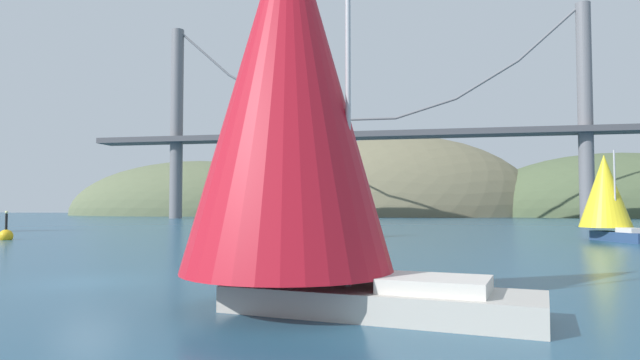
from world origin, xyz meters
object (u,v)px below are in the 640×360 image
object	(u,v)px
sailboat_green_sail	(317,189)
sailboat_yellow_sail	(606,194)
channel_buoy	(6,235)
sailboat_crimson_sail	(292,94)

from	to	relation	value
sailboat_green_sail	sailboat_yellow_sail	world-z (taller)	sailboat_green_sail
sailboat_green_sail	channel_buoy	world-z (taller)	sailboat_green_sail
sailboat_yellow_sail	channel_buoy	distance (m)	49.31
sailboat_green_sail	sailboat_yellow_sail	size ratio (longest dim) A/B	1.22
sailboat_crimson_sail	channel_buoy	world-z (taller)	sailboat_crimson_sail
sailboat_green_sail	sailboat_crimson_sail	xyz separation A→B (m)	(5.52, -31.01, 1.72)
sailboat_green_sail	sailboat_yellow_sail	bearing A→B (deg)	5.67
sailboat_yellow_sail	channel_buoy	size ratio (longest dim) A/B	2.75
sailboat_crimson_sail	sailboat_yellow_sail	bearing A→B (deg)	61.62
sailboat_crimson_sail	channel_buoy	size ratio (longest dim) A/B	4.41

